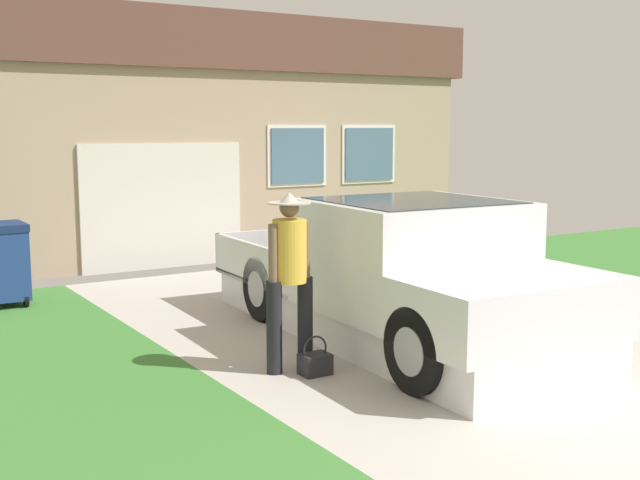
{
  "coord_description": "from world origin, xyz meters",
  "views": [
    {
      "loc": [
        -5.69,
        -3.21,
        2.39
      ],
      "look_at": [
        -1.42,
        3.63,
        1.25
      ],
      "focal_mm": 45.68,
      "sensor_mm": 36.0,
      "label": 1
    }
  ],
  "objects_px": {
    "handbag": "(315,363)",
    "wheeled_trash_bin": "(2,261)",
    "person_with_hat": "(290,270)",
    "house_with_garage": "(163,135)",
    "pickup_truck": "(408,281)"
  },
  "relations": [
    {
      "from": "pickup_truck",
      "to": "house_with_garage",
      "type": "xyz_separation_m",
      "value": [
        0.54,
        8.59,
        1.49
      ]
    },
    {
      "from": "handbag",
      "to": "wheeled_trash_bin",
      "type": "distance_m",
      "value": 5.2
    },
    {
      "from": "pickup_truck",
      "to": "handbag",
      "type": "relative_size",
      "value": 13.91
    },
    {
      "from": "house_with_garage",
      "to": "wheeled_trash_bin",
      "type": "xyz_separation_m",
      "value": [
        -3.93,
        -4.22,
        -1.6
      ]
    },
    {
      "from": "person_with_hat",
      "to": "wheeled_trash_bin",
      "type": "height_order",
      "value": "person_with_hat"
    },
    {
      "from": "handbag",
      "to": "house_with_garage",
      "type": "bearing_deg",
      "value": 77.49
    },
    {
      "from": "pickup_truck",
      "to": "handbag",
      "type": "xyz_separation_m",
      "value": [
        -1.46,
        -0.43,
        -0.59
      ]
    },
    {
      "from": "wheeled_trash_bin",
      "to": "pickup_truck",
      "type": "bearing_deg",
      "value": -52.22
    },
    {
      "from": "person_with_hat",
      "to": "pickup_truck",
      "type": "bearing_deg",
      "value": 0.28
    },
    {
      "from": "pickup_truck",
      "to": "wheeled_trash_bin",
      "type": "height_order",
      "value": "pickup_truck"
    },
    {
      "from": "pickup_truck",
      "to": "person_with_hat",
      "type": "xyz_separation_m",
      "value": [
        -1.59,
        -0.17,
        0.29
      ]
    },
    {
      "from": "handbag",
      "to": "house_with_garage",
      "type": "distance_m",
      "value": 9.48
    },
    {
      "from": "handbag",
      "to": "wheeled_trash_bin",
      "type": "xyz_separation_m",
      "value": [
        -1.93,
        4.8,
        0.48
      ]
    },
    {
      "from": "person_with_hat",
      "to": "house_with_garage",
      "type": "bearing_deg",
      "value": 70.46
    },
    {
      "from": "person_with_hat",
      "to": "wheeled_trash_bin",
      "type": "xyz_separation_m",
      "value": [
        -1.8,
        4.54,
        -0.4
      ]
    }
  ]
}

